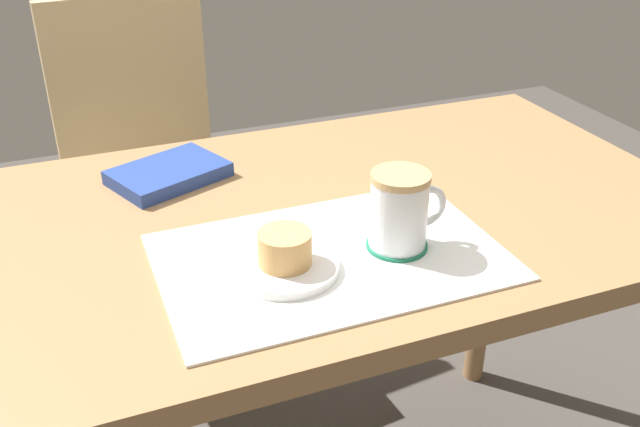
{
  "coord_description": "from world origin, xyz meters",
  "views": [
    {
      "loc": [
        -0.38,
        -0.91,
        1.28
      ],
      "look_at": [
        -0.06,
        -0.1,
        0.8
      ],
      "focal_mm": 40.0,
      "sensor_mm": 36.0,
      "label": 1
    }
  ],
  "objects_px": {
    "dining_table": "(330,256)",
    "pastry_plate": "(285,267)",
    "pastry": "(285,248)",
    "coffee_mug": "(401,209)",
    "small_book": "(169,173)",
    "wooden_chair": "(152,180)"
  },
  "relations": [
    {
      "from": "dining_table",
      "to": "pastry_plate",
      "type": "relative_size",
      "value": 8.15
    },
    {
      "from": "pastry",
      "to": "coffee_mug",
      "type": "distance_m",
      "value": 0.17
    },
    {
      "from": "coffee_mug",
      "to": "small_book",
      "type": "bearing_deg",
      "value": 126.94
    },
    {
      "from": "wooden_chair",
      "to": "coffee_mug",
      "type": "relative_size",
      "value": 8.16
    },
    {
      "from": "dining_table",
      "to": "coffee_mug",
      "type": "distance_m",
      "value": 0.22
    },
    {
      "from": "small_book",
      "to": "pastry",
      "type": "bearing_deg",
      "value": -97.62
    },
    {
      "from": "dining_table",
      "to": "pastry_plate",
      "type": "xyz_separation_m",
      "value": [
        -0.13,
        -0.15,
        0.1
      ]
    },
    {
      "from": "pastry",
      "to": "coffee_mug",
      "type": "xyz_separation_m",
      "value": [
        0.17,
        0.0,
        0.02
      ]
    },
    {
      "from": "wooden_chair",
      "to": "pastry",
      "type": "relative_size",
      "value": 13.08
    },
    {
      "from": "wooden_chair",
      "to": "pastry",
      "type": "height_order",
      "value": "wooden_chair"
    },
    {
      "from": "dining_table",
      "to": "coffee_mug",
      "type": "relative_size",
      "value": 10.25
    },
    {
      "from": "dining_table",
      "to": "coffee_mug",
      "type": "bearing_deg",
      "value": -75.08
    },
    {
      "from": "wooden_chair",
      "to": "small_book",
      "type": "height_order",
      "value": "wooden_chair"
    },
    {
      "from": "wooden_chair",
      "to": "pastry_plate",
      "type": "distance_m",
      "value": 0.92
    },
    {
      "from": "pastry_plate",
      "to": "coffee_mug",
      "type": "distance_m",
      "value": 0.18
    },
    {
      "from": "dining_table",
      "to": "pastry_plate",
      "type": "distance_m",
      "value": 0.22
    },
    {
      "from": "wooden_chair",
      "to": "pastry",
      "type": "distance_m",
      "value": 0.93
    },
    {
      "from": "wooden_chair",
      "to": "small_book",
      "type": "distance_m",
      "value": 0.6
    },
    {
      "from": "dining_table",
      "to": "wooden_chair",
      "type": "height_order",
      "value": "wooden_chair"
    },
    {
      "from": "dining_table",
      "to": "wooden_chair",
      "type": "xyz_separation_m",
      "value": [
        -0.18,
        0.73,
        -0.16
      ]
    },
    {
      "from": "pastry",
      "to": "small_book",
      "type": "xyz_separation_m",
      "value": [
        -0.09,
        0.34,
        -0.03
      ]
    },
    {
      "from": "pastry_plate",
      "to": "dining_table",
      "type": "bearing_deg",
      "value": 50.31
    }
  ]
}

